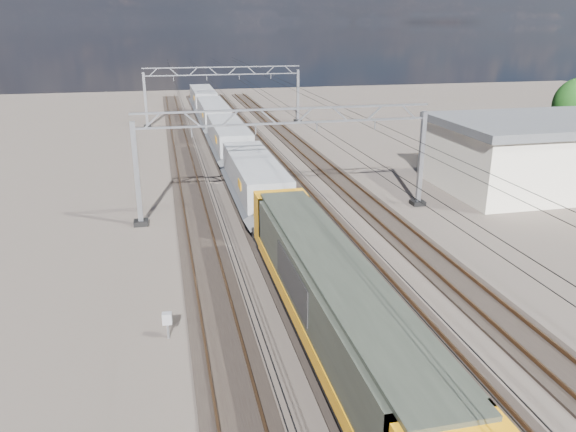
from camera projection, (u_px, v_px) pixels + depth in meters
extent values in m
plane|color=#2C2521|center=(301.00, 235.00, 34.03)|extent=(160.00, 160.00, 0.00)
cube|color=black|center=(201.00, 242.00, 32.76)|extent=(2.60, 140.00, 0.12)
cube|color=brown|center=(189.00, 241.00, 32.56)|extent=(0.08, 140.00, 0.16)
cube|color=brown|center=(214.00, 239.00, 32.86)|extent=(0.08, 140.00, 0.16)
cube|color=black|center=(269.00, 237.00, 33.59)|extent=(2.60, 140.00, 0.12)
cube|color=brown|center=(257.00, 235.00, 33.39)|extent=(0.08, 140.00, 0.16)
cube|color=brown|center=(280.00, 233.00, 33.69)|extent=(0.08, 140.00, 0.16)
cube|color=black|center=(333.00, 232.00, 34.42)|extent=(2.60, 140.00, 0.12)
cube|color=brown|center=(321.00, 230.00, 34.22)|extent=(0.08, 140.00, 0.16)
cube|color=brown|center=(344.00, 228.00, 34.52)|extent=(0.08, 140.00, 0.16)
cube|color=black|center=(393.00, 227.00, 35.25)|extent=(2.60, 140.00, 0.12)
cube|color=brown|center=(383.00, 225.00, 35.05)|extent=(0.08, 140.00, 0.16)
cube|color=brown|center=(404.00, 223.00, 35.35)|extent=(0.08, 140.00, 0.16)
cube|color=gray|center=(137.00, 175.00, 34.66)|extent=(0.30, 0.30, 6.60)
cube|color=gray|center=(421.00, 159.00, 38.61)|extent=(0.30, 0.30, 6.60)
cube|color=black|center=(141.00, 223.00, 35.69)|extent=(0.90, 0.90, 0.30)
cube|color=black|center=(418.00, 203.00, 39.64)|extent=(0.90, 0.90, 0.30)
cube|color=gray|center=(287.00, 109.00, 35.41)|extent=(19.30, 0.18, 0.12)
cube|color=gray|center=(287.00, 123.00, 35.71)|extent=(19.30, 0.18, 0.12)
cube|color=gray|center=(152.00, 121.00, 33.83)|extent=(1.03, 0.10, 0.94)
cube|color=gray|center=(192.00, 119.00, 34.33)|extent=(1.03, 0.10, 0.94)
cube|color=gray|center=(231.00, 118.00, 34.82)|extent=(1.03, 0.10, 0.94)
cube|color=gray|center=(268.00, 117.00, 35.31)|extent=(1.03, 0.10, 0.94)
cube|color=gray|center=(305.00, 115.00, 35.81)|extent=(1.03, 0.10, 0.94)
cube|color=gray|center=(340.00, 114.00, 36.30)|extent=(1.03, 0.10, 0.94)
cube|color=gray|center=(375.00, 113.00, 36.79)|extent=(1.03, 0.10, 0.94)
cube|color=gray|center=(408.00, 112.00, 37.29)|extent=(1.03, 0.10, 0.94)
cube|color=gray|center=(192.00, 132.00, 34.57)|extent=(0.06, 0.06, 0.65)
cube|color=gray|center=(256.00, 129.00, 35.40)|extent=(0.06, 0.06, 0.65)
cube|color=gray|center=(317.00, 127.00, 36.23)|extent=(0.06, 0.06, 0.65)
cube|color=gray|center=(375.00, 125.00, 37.06)|extent=(0.06, 0.06, 0.65)
cube|color=gray|center=(145.00, 100.00, 67.86)|extent=(0.30, 0.30, 6.60)
cube|color=gray|center=(298.00, 96.00, 71.80)|extent=(0.30, 0.30, 6.60)
cube|color=black|center=(148.00, 126.00, 68.88)|extent=(0.90, 0.90, 0.30)
cube|color=black|center=(298.00, 121.00, 72.83)|extent=(0.90, 0.90, 0.30)
cube|color=gray|center=(223.00, 67.00, 68.60)|extent=(19.30, 0.18, 0.12)
cube|color=gray|center=(223.00, 75.00, 68.90)|extent=(19.30, 0.18, 0.12)
cube|color=gray|center=(153.00, 72.00, 67.02)|extent=(1.03, 0.10, 0.94)
cube|color=gray|center=(174.00, 72.00, 67.52)|extent=(1.03, 0.10, 0.94)
cube|color=gray|center=(193.00, 71.00, 68.01)|extent=(1.03, 0.10, 0.94)
cube|color=gray|center=(213.00, 71.00, 68.50)|extent=(1.03, 0.10, 0.94)
cube|color=gray|center=(232.00, 71.00, 69.00)|extent=(1.03, 0.10, 0.94)
cube|color=gray|center=(251.00, 70.00, 69.49)|extent=(1.03, 0.10, 0.94)
cube|color=gray|center=(270.00, 70.00, 69.99)|extent=(1.03, 0.10, 0.94)
cube|color=gray|center=(289.00, 70.00, 70.48)|extent=(1.03, 0.10, 0.94)
cube|color=gray|center=(173.00, 78.00, 67.76)|extent=(0.06, 0.06, 0.65)
cube|color=gray|center=(207.00, 78.00, 68.59)|extent=(0.06, 0.06, 0.65)
cube|color=gray|center=(239.00, 77.00, 69.42)|extent=(0.06, 0.06, 0.65)
cube|color=gray|center=(271.00, 76.00, 70.25)|extent=(0.06, 0.06, 0.65)
cylinder|color=black|center=(188.00, 126.00, 38.36)|extent=(0.03, 140.00, 0.03)
cylinder|color=black|center=(188.00, 119.00, 38.20)|extent=(0.03, 140.00, 0.03)
cylinder|color=black|center=(246.00, 124.00, 39.19)|extent=(0.03, 140.00, 0.03)
cylinder|color=black|center=(246.00, 117.00, 39.03)|extent=(0.03, 140.00, 0.03)
cylinder|color=black|center=(302.00, 122.00, 40.02)|extent=(0.03, 140.00, 0.03)
cylinder|color=black|center=(302.00, 115.00, 39.86)|extent=(0.03, 140.00, 0.03)
cylinder|color=black|center=(355.00, 120.00, 40.85)|extent=(0.03, 140.00, 0.03)
cylinder|color=black|center=(355.00, 113.00, 40.69)|extent=(0.03, 140.00, 0.03)
cube|color=black|center=(293.00, 270.00, 27.48)|extent=(2.20, 3.60, 0.60)
cube|color=black|center=(332.00, 330.00, 21.36)|extent=(2.65, 20.00, 0.25)
cube|color=black|center=(331.00, 338.00, 21.49)|extent=(2.20, 4.50, 0.75)
cube|color=#282D25|center=(333.00, 296.00, 20.90)|extent=(2.65, 17.00, 2.60)
cube|color=orange|center=(297.00, 324.00, 20.95)|extent=(0.04, 17.00, 0.60)
cube|color=orange|center=(366.00, 316.00, 21.51)|extent=(0.04, 17.00, 0.60)
cube|color=black|center=(291.00, 280.00, 21.43)|extent=(0.05, 5.00, 1.40)
cube|color=black|center=(359.00, 273.00, 21.99)|extent=(0.05, 5.00, 1.40)
cube|color=#282D25|center=(334.00, 263.00, 20.45)|extent=(2.25, 18.00, 0.15)
cube|color=orange|center=(282.00, 218.00, 29.29)|extent=(2.65, 1.80, 2.60)
cube|color=orange|center=(278.00, 203.00, 30.00)|extent=(2.60, 0.46, 1.52)
cube|color=black|center=(267.00, 202.00, 29.95)|extent=(0.85, 0.08, 0.75)
cube|color=black|center=(287.00, 200.00, 30.18)|extent=(0.85, 0.08, 0.75)
cylinder|color=black|center=(262.00, 236.00, 30.68)|extent=(0.36, 0.50, 0.36)
cylinder|color=black|center=(292.00, 234.00, 31.03)|extent=(0.36, 0.50, 0.36)
cylinder|color=white|center=(267.00, 226.00, 30.44)|extent=(0.20, 0.08, 0.20)
cylinder|color=white|center=(288.00, 224.00, 30.69)|extent=(0.20, 0.08, 0.20)
cube|color=black|center=(267.00, 225.00, 33.67)|extent=(2.20, 2.60, 0.55)
cube|color=black|center=(245.00, 185.00, 41.97)|extent=(2.20, 2.60, 0.55)
cube|color=black|center=(255.00, 197.00, 37.70)|extent=(2.40, 13.00, 0.20)
cube|color=gray|center=(254.00, 173.00, 37.14)|extent=(2.80, 12.00, 1.80)
cube|color=#484C50|center=(241.00, 192.00, 37.35)|extent=(1.48, 12.00, 1.36)
cube|color=#484C50|center=(269.00, 190.00, 37.74)|extent=(1.48, 12.00, 1.36)
cube|color=orange|center=(239.00, 185.00, 34.05)|extent=(0.04, 1.20, 0.50)
cube|color=black|center=(236.00, 168.00, 46.76)|extent=(2.20, 2.60, 0.55)
cube|color=black|center=(224.00, 146.00, 55.06)|extent=(2.20, 2.60, 0.55)
cube|color=black|center=(229.00, 152.00, 50.79)|extent=(2.40, 13.00, 0.20)
cube|color=gray|center=(228.00, 133.00, 50.23)|extent=(2.80, 12.00, 1.80)
cube|color=#484C50|center=(218.00, 148.00, 50.44)|extent=(1.48, 12.00, 1.36)
cube|color=#484C50|center=(239.00, 147.00, 50.84)|extent=(1.48, 12.00, 1.36)
cube|color=orange|center=(216.00, 139.00, 47.14)|extent=(0.04, 1.20, 0.50)
cube|color=black|center=(218.00, 136.00, 59.85)|extent=(2.20, 2.60, 0.55)
cube|color=black|center=(210.00, 122.00, 68.15)|extent=(2.20, 2.60, 0.55)
cube|color=black|center=(214.00, 126.00, 63.89)|extent=(2.40, 13.00, 0.20)
cube|color=gray|center=(213.00, 111.00, 63.32)|extent=(2.80, 12.00, 1.80)
cube|color=#484C50|center=(205.00, 122.00, 63.54)|extent=(1.48, 12.00, 1.36)
cube|color=#484C50|center=(222.00, 121.00, 63.93)|extent=(1.48, 12.00, 1.36)
cube|color=orange|center=(203.00, 114.00, 60.23)|extent=(0.04, 1.20, 0.50)
cube|color=black|center=(207.00, 116.00, 72.95)|extent=(2.20, 2.60, 0.55)
cube|color=black|center=(201.00, 106.00, 81.25)|extent=(2.20, 2.60, 0.55)
cube|color=black|center=(204.00, 108.00, 76.98)|extent=(2.40, 13.00, 0.20)
cube|color=gray|center=(203.00, 95.00, 76.42)|extent=(2.80, 12.00, 1.80)
cube|color=#484C50|center=(197.00, 105.00, 76.63)|extent=(1.48, 12.00, 1.36)
cube|color=#484C50|center=(210.00, 104.00, 77.02)|extent=(1.48, 12.00, 1.36)
cube|color=orange|center=(194.00, 98.00, 73.32)|extent=(0.04, 1.20, 0.50)
cube|color=gray|center=(168.00, 331.00, 22.81)|extent=(0.09, 0.09, 0.67)
cube|color=#ACAEB4|center=(167.00, 318.00, 22.63)|extent=(0.41, 0.32, 0.48)
cube|color=silver|center=(558.00, 157.00, 43.35)|extent=(18.00, 10.00, 4.80)
cube|color=#5B5E62|center=(564.00, 122.00, 42.46)|extent=(18.60, 10.60, 0.60)
cylinder|color=#352718|center=(575.00, 140.00, 52.58)|extent=(0.70, 0.70, 3.60)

